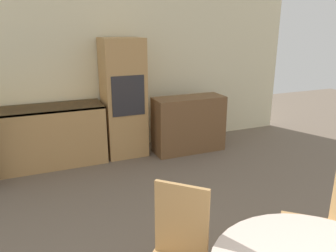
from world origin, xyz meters
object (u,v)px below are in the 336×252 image
(oven_unit, at_px, (123,98))
(chair_far_left, at_px, (177,251))
(sideboard, at_px, (189,124))
(chair_far_right, at_px, (322,220))

(oven_unit, relative_size, chair_far_left, 1.80)
(oven_unit, bearing_deg, sideboard, -16.18)
(sideboard, distance_m, chair_far_left, 3.30)
(chair_far_right, bearing_deg, sideboard, -144.26)
(oven_unit, xyz_separation_m, sideboard, (1.00, -0.29, -0.46))
(chair_far_left, bearing_deg, sideboard, 106.73)
(oven_unit, xyz_separation_m, chair_far_right, (0.67, -3.31, -0.35))
(oven_unit, bearing_deg, chair_far_right, -78.52)
(sideboard, xyz_separation_m, chair_far_left, (-1.53, -2.92, 0.11))
(sideboard, height_order, chair_far_left, chair_far_left)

